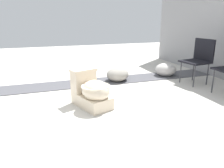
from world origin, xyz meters
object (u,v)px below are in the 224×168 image
object	(u,v)px
toilet	(92,92)
boulder_far	(118,74)
boulder_near	(166,70)
folding_chair_left	(199,57)

from	to	relation	value
toilet	boulder_far	bearing A→B (deg)	124.55
boulder_near	boulder_far	world-z (taller)	boulder_near
folding_chair_left	boulder_far	xyz separation A→B (m)	(-0.61, -1.40, -0.38)
boulder_far	boulder_near	bearing A→B (deg)	91.84
toilet	folding_chair_left	bearing A→B (deg)	82.74
boulder_near	toilet	bearing A→B (deg)	-59.16
toilet	boulder_near	bearing A→B (deg)	101.08
folding_chair_left	boulder_far	bearing A→B (deg)	-32.03
folding_chair_left	toilet	bearing A→B (deg)	4.12
folding_chair_left	boulder_near	bearing A→B (deg)	-74.29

